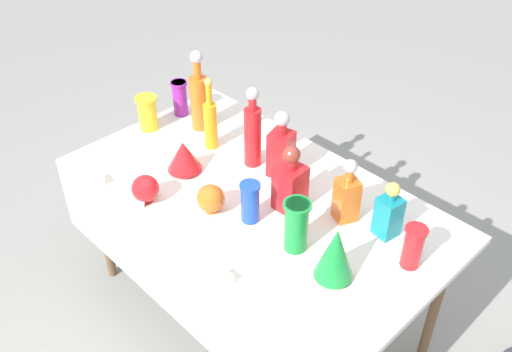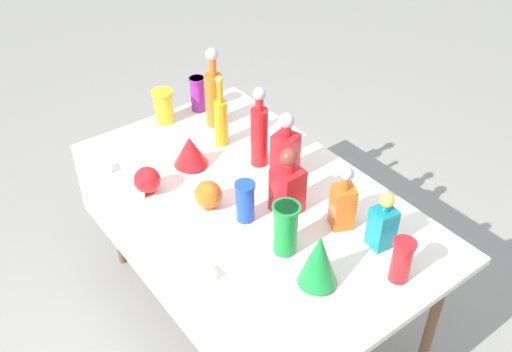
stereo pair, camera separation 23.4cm
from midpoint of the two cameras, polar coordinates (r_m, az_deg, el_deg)
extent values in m
plane|color=gray|center=(2.94, 2.34, -13.49)|extent=(40.00, 40.00, 0.00)
cube|color=white|center=(2.41, 2.78, -2.27)|extent=(1.64, 0.94, 0.03)
cube|color=white|center=(2.34, -6.54, -10.17)|extent=(1.64, 0.01, 0.39)
cylinder|color=brown|center=(2.99, -11.92, -3.51)|extent=(0.04, 0.04, 0.73)
cylinder|color=brown|center=(3.27, -0.40, 1.58)|extent=(0.04, 0.04, 0.73)
cylinder|color=brown|center=(2.58, 19.79, -13.70)|extent=(0.04, 0.04, 0.73)
cylinder|color=orange|center=(2.64, -0.97, 5.20)|extent=(0.06, 0.06, 0.23)
cylinder|color=orange|center=(2.56, -1.01, 8.31)|extent=(0.03, 0.03, 0.10)
sphere|color=gold|center=(2.53, -1.03, 9.53)|extent=(0.04, 0.04, 0.04)
cylinder|color=red|center=(2.50, 3.00, 3.80)|extent=(0.08, 0.08, 0.28)
cylinder|color=red|center=(2.41, 3.13, 7.15)|extent=(0.04, 0.04, 0.06)
sphere|color=#B2B2B7|center=(2.39, 3.17, 8.13)|extent=(0.06, 0.06, 0.06)
cylinder|color=orange|center=(2.78, -1.80, 7.51)|extent=(0.09, 0.09, 0.27)
cylinder|color=orange|center=(2.70, -1.88, 10.81)|extent=(0.04, 0.04, 0.09)
sphere|color=#B2B2B7|center=(2.67, -1.90, 12.02)|extent=(0.06, 0.06, 0.06)
cube|color=teal|center=(2.20, 15.51, -5.11)|extent=(0.09, 0.09, 0.17)
cylinder|color=teal|center=(2.13, 15.95, -3.13)|extent=(0.03, 0.03, 0.03)
sphere|color=gold|center=(2.12, 16.09, -2.48)|extent=(0.06, 0.06, 0.06)
cube|color=red|center=(2.45, 5.67, 1.92)|extent=(0.12, 0.12, 0.21)
cylinder|color=red|center=(2.38, 5.87, 4.51)|extent=(0.04, 0.04, 0.05)
sphere|color=#B2B2B7|center=(2.35, 5.94, 5.44)|extent=(0.07, 0.07, 0.07)
cube|color=orange|center=(2.24, 11.60, -3.15)|extent=(0.11, 0.11, 0.18)
cylinder|color=orange|center=(2.17, 11.99, -0.77)|extent=(0.03, 0.03, 0.05)
sphere|color=#B2B2B7|center=(2.14, 12.14, 0.14)|extent=(0.06, 0.06, 0.06)
cube|color=red|center=(2.27, 6.11, -1.57)|extent=(0.11, 0.11, 0.20)
cylinder|color=red|center=(2.20, 6.32, 0.89)|extent=(0.05, 0.05, 0.04)
sphere|color=maroon|center=(2.18, 6.39, 1.79)|extent=(0.07, 0.07, 0.07)
cylinder|color=blue|center=(2.23, 1.92, -2.70)|extent=(0.07, 0.07, 0.18)
cylinder|color=blue|center=(2.18, 1.96, -1.05)|extent=(0.08, 0.08, 0.01)
cylinder|color=red|center=(2.09, 17.51, -8.23)|extent=(0.07, 0.07, 0.18)
cylinder|color=red|center=(2.03, 17.94, -6.60)|extent=(0.08, 0.08, 0.01)
cylinder|color=purple|center=(2.93, -3.57, 8.13)|extent=(0.07, 0.07, 0.18)
cylinder|color=purple|center=(2.89, -3.64, 9.59)|extent=(0.08, 0.08, 0.01)
cylinder|color=yellow|center=(2.85, -6.91, 6.84)|extent=(0.09, 0.09, 0.17)
cylinder|color=yellow|center=(2.81, -7.03, 8.24)|extent=(0.11, 0.11, 0.01)
cylinder|color=#198C38|center=(2.09, 6.18, -5.41)|extent=(0.09, 0.09, 0.21)
cylinder|color=#198C38|center=(2.03, 6.37, -3.32)|extent=(0.11, 0.11, 0.01)
cylinder|color=red|center=(2.57, -3.93, 1.09)|extent=(0.07, 0.07, 0.01)
cone|color=red|center=(2.52, -4.00, 2.46)|extent=(0.15, 0.15, 0.14)
cylinder|color=#198C38|center=(2.07, 9.38, -10.57)|extent=(0.07, 0.07, 0.01)
cone|color=#198C38|center=(1.98, 9.71, -8.38)|extent=(0.14, 0.14, 0.21)
cylinder|color=red|center=(2.43, -8.00, -1.62)|extent=(0.05, 0.05, 0.01)
sphere|color=red|center=(2.40, -8.12, -0.49)|extent=(0.11, 0.11, 0.11)
cylinder|color=orange|center=(2.34, -1.87, -3.15)|extent=(0.05, 0.05, 0.01)
sphere|color=orange|center=(2.30, -1.90, -1.98)|extent=(0.12, 0.12, 0.12)
cube|color=white|center=(2.58, -11.96, 0.80)|extent=(0.06, 0.03, 0.03)
cube|color=white|center=(2.06, -1.19, -9.76)|extent=(0.06, 0.01, 0.03)
cube|color=white|center=(2.41, -8.54, -1.70)|extent=(0.05, 0.02, 0.04)
camera|label=1|loc=(0.12, -87.14, 2.20)|focal=40.00mm
camera|label=2|loc=(0.12, 92.86, -2.20)|focal=40.00mm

